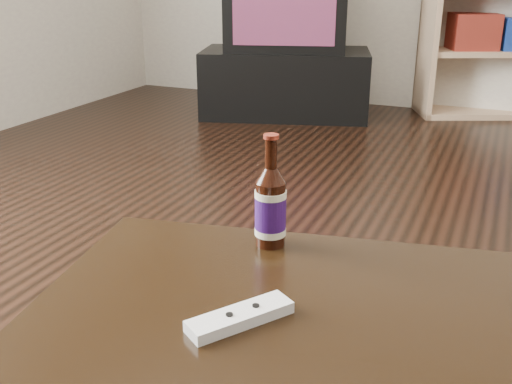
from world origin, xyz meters
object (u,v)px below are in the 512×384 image
at_px(tv_stand, 285,83).
at_px(coffee_table, 370,359).
at_px(remote, 240,317).
at_px(tv, 287,5).
at_px(beer_bottle, 270,207).

xyz_separation_m(tv_stand, coffee_table, (1.18, -2.82, 0.14)).
bearing_deg(remote, tv, 143.45).
bearing_deg(beer_bottle, coffee_table, -40.16).
height_order(tv, beer_bottle, tv).
bearing_deg(beer_bottle, tv_stand, 109.74).
relative_size(tv, remote, 4.96).
height_order(tv, remote, tv).
bearing_deg(coffee_table, beer_bottle, 139.84).
bearing_deg(remote, tv_stand, 143.45).
xyz_separation_m(tv_stand, tv, (0.00, -0.00, 0.48)).
relative_size(tv_stand, tv, 1.26).
xyz_separation_m(tv, coffee_table, (1.18, -2.82, -0.33)).
distance_m(tv, beer_bottle, 2.78).
bearing_deg(tv, beer_bottle, -86.74).
bearing_deg(remote, coffee_table, 52.00).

